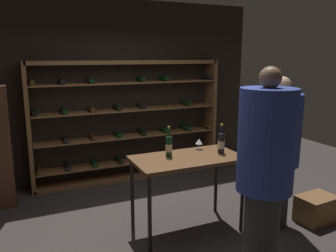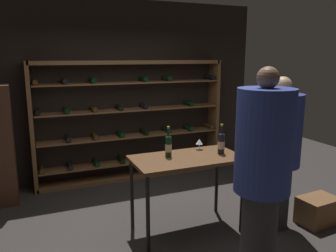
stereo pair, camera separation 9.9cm
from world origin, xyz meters
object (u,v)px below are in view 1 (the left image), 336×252
at_px(wine_bottle_gold_foil, 169,146).
at_px(wine_glass_stemmed_left, 199,142).
at_px(wine_rack, 129,122).
at_px(wine_bottle_green_slim, 221,142).
at_px(person_guest_khaki, 265,166).
at_px(person_host_in_suit, 278,146).
at_px(tasting_table, 187,165).
at_px(wine_crate, 316,209).

bearing_deg(wine_bottle_gold_foil, wine_glass_stemmed_left, 16.11).
height_order(wine_rack, wine_bottle_green_slim, wine_rack).
bearing_deg(person_guest_khaki, person_host_in_suit, 115.31).
distance_m(wine_rack, wine_bottle_green_slim, 2.08).
height_order(tasting_table, wine_bottle_green_slim, wine_bottle_green_slim).
xyz_separation_m(wine_rack, person_host_in_suit, (1.13, -2.30, 0.02)).
relative_size(person_guest_khaki, wine_bottle_gold_foil, 5.50).
xyz_separation_m(tasting_table, person_guest_khaki, (0.25, -1.04, 0.27)).
relative_size(wine_rack, wine_bottle_gold_foil, 8.88).
relative_size(wine_rack, person_host_in_suit, 1.74).
bearing_deg(wine_rack, wine_crate, -55.72).
bearing_deg(wine_glass_stemmed_left, tasting_table, -140.12).
bearing_deg(wine_bottle_gold_foil, person_guest_khaki, -68.77).
height_order(person_host_in_suit, wine_bottle_green_slim, person_host_in_suit).
xyz_separation_m(person_host_in_suit, wine_crate, (0.55, -0.17, -0.84)).
height_order(wine_rack, person_guest_khaki, wine_rack).
height_order(tasting_table, person_host_in_suit, person_host_in_suit).
bearing_deg(tasting_table, person_host_in_suit, -16.70).
xyz_separation_m(wine_rack, tasting_table, (0.08, -1.99, -0.16)).
bearing_deg(wine_bottle_green_slim, person_host_in_suit, -25.46).
distance_m(person_guest_khaki, wine_bottle_green_slim, 1.03).
distance_m(tasting_table, wine_bottle_green_slim, 0.50).
bearing_deg(wine_bottle_gold_foil, wine_rack, 86.63).
relative_size(tasting_table, person_guest_khaki, 0.64).
distance_m(person_host_in_suit, person_guest_khaki, 1.08).
bearing_deg(wine_bottle_green_slim, wine_bottle_gold_foil, 168.84).
xyz_separation_m(wine_crate, wine_bottle_green_slim, (-1.16, 0.46, 0.88)).
bearing_deg(wine_crate, wine_glass_stemmed_left, 151.36).
height_order(wine_rack, tasting_table, wine_rack).
xyz_separation_m(person_guest_khaki, wine_crate, (1.35, 0.56, -0.93)).
relative_size(person_guest_khaki, wine_glass_stemmed_left, 14.82).
height_order(wine_bottle_green_slim, wine_glass_stemmed_left, wine_bottle_green_slim).
relative_size(tasting_table, person_host_in_suit, 0.69).
bearing_deg(wine_bottle_gold_foil, person_host_in_suit, -18.49).
bearing_deg(wine_glass_stemmed_left, wine_bottle_green_slim, -59.21).
bearing_deg(wine_bottle_green_slim, tasting_table, 176.83).
distance_m(wine_bottle_gold_foil, wine_bottle_green_slim, 0.64).
bearing_deg(tasting_table, wine_crate, -16.73).
relative_size(person_host_in_suit, person_guest_khaki, 0.93).
distance_m(tasting_table, person_guest_khaki, 1.10).
relative_size(wine_rack, person_guest_khaki, 1.62).
height_order(person_host_in_suit, wine_bottle_gold_foil, person_host_in_suit).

